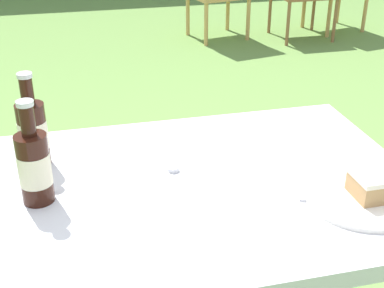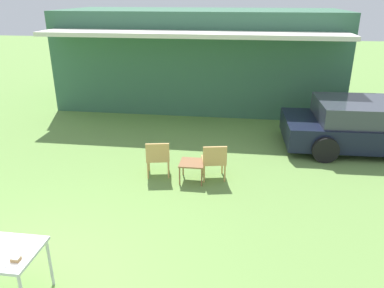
% 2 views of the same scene
% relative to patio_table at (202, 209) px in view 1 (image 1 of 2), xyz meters
% --- Properties ---
extents(patio_table, '(1.00, 0.72, 0.76)m').
position_rel_patio_table_xyz_m(patio_table, '(0.00, 0.00, 0.00)').
color(patio_table, silver).
rests_on(patio_table, ground_plane).
extents(cake_on_plate, '(0.24, 0.24, 0.06)m').
position_rel_patio_table_xyz_m(cake_on_plate, '(0.33, -0.16, 0.09)').
color(cake_on_plate, white).
rests_on(cake_on_plate, patio_table).
extents(cola_bottle_near, '(0.07, 0.07, 0.23)m').
position_rel_patio_table_xyz_m(cola_bottle_near, '(-0.37, 0.18, 0.16)').
color(cola_bottle_near, black).
rests_on(cola_bottle_near, patio_table).
extents(cola_bottle_far, '(0.07, 0.07, 0.23)m').
position_rel_patio_table_xyz_m(cola_bottle_far, '(-0.36, 0.01, 0.16)').
color(cola_bottle_far, black).
rests_on(cola_bottle_far, patio_table).
extents(fork, '(0.17, 0.08, 0.01)m').
position_rel_patio_table_xyz_m(fork, '(0.27, -0.16, 0.08)').
color(fork, silver).
rests_on(fork, patio_table).
extents(loose_bottle_cap, '(0.03, 0.03, 0.01)m').
position_rel_patio_table_xyz_m(loose_bottle_cap, '(-0.05, 0.07, 0.08)').
color(loose_bottle_cap, silver).
rests_on(loose_bottle_cap, patio_table).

